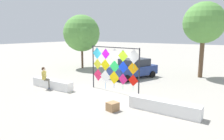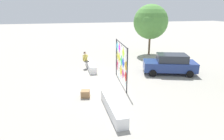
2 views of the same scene
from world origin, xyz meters
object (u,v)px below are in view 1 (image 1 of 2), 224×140
object	(u,v)px
parked_car	(133,68)
tree_broadleaf	(82,33)
kite_display_rack	(114,65)
tree_palm_like	(204,23)
seated_vendor	(45,76)
cardboard_box_large	(113,106)

from	to	relation	value
parked_car	tree_broadleaf	distance (m)	7.15
kite_display_rack	tree_broadleaf	world-z (taller)	tree_broadleaf
tree_broadleaf	parked_car	bearing A→B (deg)	-10.48
tree_broadleaf	kite_display_rack	bearing A→B (deg)	-36.07
tree_broadleaf	tree_palm_like	world-z (taller)	tree_palm_like
seated_vendor	tree_broadleaf	xyz separation A→B (m)	(-3.48, 7.32, 2.68)
seated_vendor	tree_palm_like	xyz separation A→B (m)	(7.39, 9.27, 3.48)
cardboard_box_large	kite_display_rack	bearing A→B (deg)	122.58
parked_car	cardboard_box_large	xyz separation A→B (m)	(2.68, -6.88, -0.58)
parked_car	tree_broadleaf	bearing A→B (deg)	169.52
tree_palm_like	cardboard_box_large	bearing A→B (deg)	-99.54
seated_vendor	tree_broadleaf	distance (m)	8.54
seated_vendor	parked_car	world-z (taller)	parked_car
seated_vendor	cardboard_box_large	size ratio (longest dim) A/B	2.89
kite_display_rack	cardboard_box_large	bearing A→B (deg)	-57.42
kite_display_rack	parked_car	xyz separation A→B (m)	(-1.01, 4.26, -0.88)
cardboard_box_large	tree_broadleaf	size ratio (longest dim) A/B	0.09
tree_broadleaf	tree_palm_like	size ratio (longest dim) A/B	0.90
parked_car	cardboard_box_large	size ratio (longest dim) A/B	8.73
tree_broadleaf	tree_palm_like	bearing A→B (deg)	10.13
kite_display_rack	parked_car	bearing A→B (deg)	103.28
cardboard_box_large	parked_car	bearing A→B (deg)	111.28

